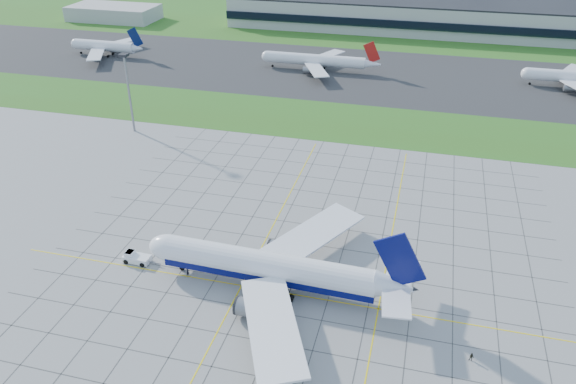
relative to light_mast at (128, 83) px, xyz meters
The scene contains 15 objects.
ground 96.89m from the light_mast, 42.88° to the right, with size 1400.00×1400.00×0.00m, color #989893.
grass_median 76.07m from the light_mast, 19.65° to the left, with size 700.00×35.00×0.04m, color #36631C.
asphalt_taxiway 107.52m from the light_mast, 48.81° to the left, with size 700.00×75.00×0.04m, color #383838.
grass_far 203.13m from the light_mast, 69.78° to the left, with size 700.00×145.00×0.04m, color #36631C.
apron_markings 90.15m from the light_mast, 37.43° to the right, with size 120.00×130.00×0.03m.
terminal 198.37m from the light_mast, 56.29° to the left, with size 260.00×43.00×15.80m.
service_block 171.09m from the light_mast, 121.83° to the left, with size 50.00×25.00×8.00m, color #B7B7B2.
light_mast is the anchor object (origin of this frame).
airliner 93.77m from the light_mast, 44.99° to the right, with size 57.05×57.78×17.95m.
pushback_tug 75.42m from the light_mast, 61.65° to the right, with size 8.73×3.21×2.42m.
crew_near 83.63m from the light_mast, 54.27° to the right, with size 0.67×0.44×1.84m, color black.
crew_far 130.81m from the light_mast, 36.00° to the right, with size 0.83×0.64×1.70m, color #29281B.
distant_jet_0 95.49m from the light_mast, 125.70° to the left, with size 34.88×42.66×14.08m.
distant_jet_1 91.78m from the light_mast, 61.07° to the left, with size 49.07×42.66×14.08m.
distant_jet_2 168.21m from the light_mast, 29.52° to the left, with size 37.87×42.66×14.08m.
Camera 1 is at (22.19, -87.32, 73.42)m, focal length 35.00 mm.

